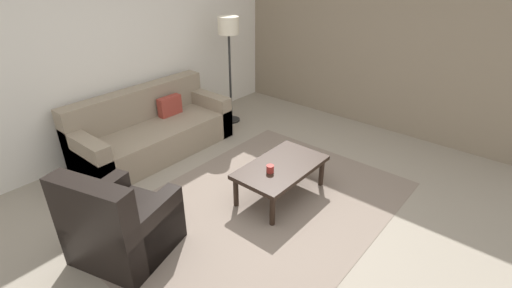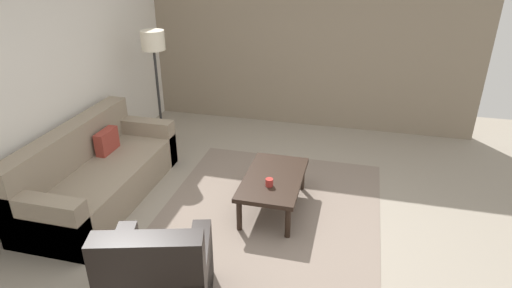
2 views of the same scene
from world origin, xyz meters
TOP-DOWN VIEW (x-y plane):
  - ground_plane at (0.00, 0.00)m, footprint 8.00×8.00m
  - rear_partition at (0.00, 2.60)m, footprint 6.00×0.12m
  - stone_feature_panel at (3.00, 0.00)m, footprint 0.12×5.20m
  - area_rug at (0.00, 0.00)m, footprint 3.37×2.43m
  - couch_main at (0.09, 2.09)m, footprint 2.20×0.93m
  - armchair_leather at (-1.38, 0.55)m, footprint 0.99×0.99m
  - coffee_table at (0.38, -0.01)m, footprint 1.10×0.64m
  - cup at (0.18, -0.01)m, footprint 0.08×0.08m
  - lamp_standing at (1.58, 1.92)m, footprint 0.32×0.32m

SIDE VIEW (x-z plane):
  - ground_plane at x=0.00m, z-range 0.00..0.00m
  - area_rug at x=0.00m, z-range 0.00..0.01m
  - couch_main at x=0.09m, z-range -0.14..0.74m
  - armchair_leather at x=-1.38m, z-range -0.17..0.78m
  - coffee_table at x=0.38m, z-range 0.15..0.56m
  - cup at x=0.18m, z-range 0.41..0.49m
  - rear_partition at x=0.00m, z-range 0.00..2.80m
  - stone_feature_panel at x=3.00m, z-range 0.00..2.80m
  - lamp_standing at x=1.58m, z-range 0.55..2.26m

